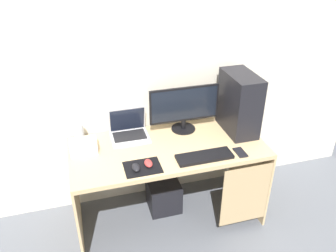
{
  "coord_description": "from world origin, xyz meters",
  "views": [
    {
      "loc": [
        -0.61,
        -2.14,
        2.17
      ],
      "look_at": [
        0.0,
        0.0,
        0.9
      ],
      "focal_mm": 36.46,
      "sensor_mm": 36.0,
      "label": 1
    }
  ],
  "objects_px": {
    "pc_tower": "(239,103)",
    "mouse_left": "(148,163)",
    "projector": "(83,147)",
    "speaker": "(79,133)",
    "laptop": "(129,131)",
    "subwoofer": "(164,195)",
    "cell_phone": "(240,152)",
    "keyboard": "(204,157)",
    "monitor": "(184,108)",
    "mouse_right": "(136,167)"
  },
  "relations": [
    {
      "from": "pc_tower",
      "to": "mouse_left",
      "type": "relative_size",
      "value": 5.15
    },
    {
      "from": "mouse_left",
      "to": "projector",
      "type": "bearing_deg",
      "value": 144.72
    },
    {
      "from": "speaker",
      "to": "laptop",
      "type": "bearing_deg",
      "value": -3.7
    },
    {
      "from": "laptop",
      "to": "projector",
      "type": "distance_m",
      "value": 0.39
    },
    {
      "from": "subwoofer",
      "to": "cell_phone",
      "type": "bearing_deg",
      "value": -34.48
    },
    {
      "from": "keyboard",
      "to": "speaker",
      "type": "bearing_deg",
      "value": 150.87
    },
    {
      "from": "monitor",
      "to": "mouse_left",
      "type": "bearing_deg",
      "value": -134.0
    },
    {
      "from": "laptop",
      "to": "cell_phone",
      "type": "bearing_deg",
      "value": -31.83
    },
    {
      "from": "pc_tower",
      "to": "laptop",
      "type": "distance_m",
      "value": 0.92
    },
    {
      "from": "keyboard",
      "to": "projector",
      "type": "bearing_deg",
      "value": 159.12
    },
    {
      "from": "laptop",
      "to": "cell_phone",
      "type": "relative_size",
      "value": 2.32
    },
    {
      "from": "laptop",
      "to": "subwoofer",
      "type": "relative_size",
      "value": 1.11
    },
    {
      "from": "pc_tower",
      "to": "cell_phone",
      "type": "xyz_separation_m",
      "value": [
        -0.12,
        -0.33,
        -0.24
      ]
    },
    {
      "from": "speaker",
      "to": "keyboard",
      "type": "relative_size",
      "value": 0.37
    },
    {
      "from": "projector",
      "to": "mouse_right",
      "type": "height_order",
      "value": "projector"
    },
    {
      "from": "laptop",
      "to": "keyboard",
      "type": "relative_size",
      "value": 0.72
    },
    {
      "from": "cell_phone",
      "to": "mouse_left",
      "type": "bearing_deg",
      "value": 177.21
    },
    {
      "from": "mouse_left",
      "to": "cell_phone",
      "type": "xyz_separation_m",
      "value": [
        0.7,
        -0.03,
        -0.02
      ]
    },
    {
      "from": "mouse_left",
      "to": "cell_phone",
      "type": "bearing_deg",
      "value": -2.79
    },
    {
      "from": "monitor",
      "to": "keyboard",
      "type": "relative_size",
      "value": 1.38
    },
    {
      "from": "keyboard",
      "to": "mouse_left",
      "type": "bearing_deg",
      "value": 177.26
    },
    {
      "from": "keyboard",
      "to": "subwoofer",
      "type": "relative_size",
      "value": 1.54
    },
    {
      "from": "mouse_right",
      "to": "subwoofer",
      "type": "xyz_separation_m",
      "value": [
        0.29,
        0.34,
        -0.61
      ]
    },
    {
      "from": "cell_phone",
      "to": "speaker",
      "type": "bearing_deg",
      "value": 156.63
    },
    {
      "from": "mouse_left",
      "to": "subwoofer",
      "type": "bearing_deg",
      "value": 58.22
    },
    {
      "from": "mouse_left",
      "to": "laptop",
      "type": "bearing_deg",
      "value": 97.54
    },
    {
      "from": "monitor",
      "to": "projector",
      "type": "relative_size",
      "value": 2.89
    },
    {
      "from": "monitor",
      "to": "keyboard",
      "type": "height_order",
      "value": "monitor"
    },
    {
      "from": "keyboard",
      "to": "cell_phone",
      "type": "relative_size",
      "value": 3.23
    },
    {
      "from": "pc_tower",
      "to": "mouse_right",
      "type": "bearing_deg",
      "value": -160.95
    },
    {
      "from": "monitor",
      "to": "laptop",
      "type": "xyz_separation_m",
      "value": [
        -0.46,
        0.02,
        -0.16
      ]
    },
    {
      "from": "monitor",
      "to": "keyboard",
      "type": "distance_m",
      "value": 0.48
    },
    {
      "from": "monitor",
      "to": "projector",
      "type": "distance_m",
      "value": 0.85
    },
    {
      "from": "monitor",
      "to": "mouse_left",
      "type": "relative_size",
      "value": 6.02
    },
    {
      "from": "pc_tower",
      "to": "laptop",
      "type": "relative_size",
      "value": 1.64
    },
    {
      "from": "cell_phone",
      "to": "pc_tower",
      "type": "bearing_deg",
      "value": 69.13
    },
    {
      "from": "pc_tower",
      "to": "projector",
      "type": "bearing_deg",
      "value": 179.57
    },
    {
      "from": "mouse_right",
      "to": "monitor",
      "type": "bearing_deg",
      "value": 41.59
    },
    {
      "from": "monitor",
      "to": "subwoofer",
      "type": "xyz_separation_m",
      "value": [
        -0.21,
        -0.1,
        -0.79
      ]
    },
    {
      "from": "speaker",
      "to": "subwoofer",
      "type": "relative_size",
      "value": 0.57
    },
    {
      "from": "keyboard",
      "to": "monitor",
      "type": "bearing_deg",
      "value": 92.4
    },
    {
      "from": "pc_tower",
      "to": "mouse_left",
      "type": "distance_m",
      "value": 0.91
    },
    {
      "from": "subwoofer",
      "to": "monitor",
      "type": "bearing_deg",
      "value": 26.0
    },
    {
      "from": "subwoofer",
      "to": "projector",
      "type": "bearing_deg",
      "value": -178.96
    },
    {
      "from": "monitor",
      "to": "mouse_right",
      "type": "height_order",
      "value": "monitor"
    },
    {
      "from": "pc_tower",
      "to": "cell_phone",
      "type": "height_order",
      "value": "pc_tower"
    },
    {
      "from": "monitor",
      "to": "cell_phone",
      "type": "xyz_separation_m",
      "value": [
        0.3,
        -0.45,
        -0.2
      ]
    },
    {
      "from": "cell_phone",
      "to": "subwoofer",
      "type": "xyz_separation_m",
      "value": [
        -0.51,
        0.35,
        -0.59
      ]
    },
    {
      "from": "monitor",
      "to": "laptop",
      "type": "relative_size",
      "value": 1.92
    },
    {
      "from": "mouse_left",
      "to": "mouse_right",
      "type": "xyz_separation_m",
      "value": [
        -0.09,
        -0.03,
        0.0
      ]
    }
  ]
}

